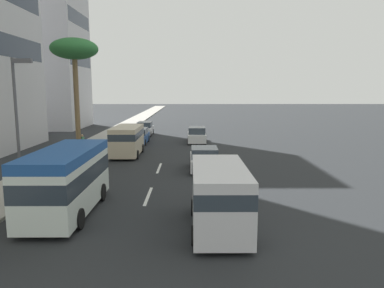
{
  "coord_description": "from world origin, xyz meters",
  "views": [
    {
      "loc": [
        -3.07,
        -2.18,
        5.5
      ],
      "look_at": [
        18.93,
        -2.3,
        2.13
      ],
      "focal_mm": 33.72,
      "sensor_mm": 36.0,
      "label": 1
    }
  ],
  "objects_px": {
    "car_lead": "(145,129)",
    "car_fifth": "(197,135)",
    "pedestrian_near_lamp": "(82,143)",
    "car_seventh": "(138,136)",
    "car_sixth": "(204,159)",
    "van_third": "(219,194)",
    "street_lamp": "(18,114)",
    "van_second": "(127,139)",
    "minibus_fourth": "(67,178)",
    "palm_tree": "(74,52)"
  },
  "relations": [
    {
      "from": "car_lead",
      "to": "palm_tree",
      "type": "xyz_separation_m",
      "value": [
        -13.39,
        3.8,
        7.68
      ]
    },
    {
      "from": "car_lead",
      "to": "palm_tree",
      "type": "relative_size",
      "value": 0.45
    },
    {
      "from": "van_second",
      "to": "palm_tree",
      "type": "height_order",
      "value": "palm_tree"
    },
    {
      "from": "car_lead",
      "to": "car_sixth",
      "type": "xyz_separation_m",
      "value": [
        -18.8,
        -6.4,
        -0.01
      ]
    },
    {
      "from": "car_lead",
      "to": "van_third",
      "type": "distance_m",
      "value": 30.02
    },
    {
      "from": "car_fifth",
      "to": "car_sixth",
      "type": "relative_size",
      "value": 1.04
    },
    {
      "from": "van_third",
      "to": "car_sixth",
      "type": "bearing_deg",
      "value": 0.98
    },
    {
      "from": "car_lead",
      "to": "car_seventh",
      "type": "xyz_separation_m",
      "value": [
        -6.58,
        -0.12,
        -0.03
      ]
    },
    {
      "from": "car_seventh",
      "to": "palm_tree",
      "type": "height_order",
      "value": "palm_tree"
    },
    {
      "from": "van_third",
      "to": "pedestrian_near_lamp",
      "type": "bearing_deg",
      "value": 32.1
    },
    {
      "from": "van_third",
      "to": "street_lamp",
      "type": "xyz_separation_m",
      "value": [
        3.52,
        9.3,
        2.9
      ]
    },
    {
      "from": "car_seventh",
      "to": "palm_tree",
      "type": "distance_m",
      "value": 11.01
    },
    {
      "from": "minibus_fourth",
      "to": "street_lamp",
      "type": "xyz_separation_m",
      "value": [
        1.66,
        2.7,
        2.76
      ]
    },
    {
      "from": "van_second",
      "to": "car_sixth",
      "type": "relative_size",
      "value": 1.29
    },
    {
      "from": "minibus_fourth",
      "to": "palm_tree",
      "type": "height_order",
      "value": "palm_tree"
    },
    {
      "from": "van_third",
      "to": "car_fifth",
      "type": "bearing_deg",
      "value": 1.14
    },
    {
      "from": "car_lead",
      "to": "palm_tree",
      "type": "height_order",
      "value": "palm_tree"
    },
    {
      "from": "minibus_fourth",
      "to": "street_lamp",
      "type": "distance_m",
      "value": 4.2
    },
    {
      "from": "car_seventh",
      "to": "van_third",
      "type": "bearing_deg",
      "value": 15.89
    },
    {
      "from": "van_third",
      "to": "pedestrian_near_lamp",
      "type": "distance_m",
      "value": 19.15
    },
    {
      "from": "van_second",
      "to": "minibus_fourth",
      "type": "height_order",
      "value": "minibus_fourth"
    },
    {
      "from": "van_second",
      "to": "car_seventh",
      "type": "relative_size",
      "value": 1.09
    },
    {
      "from": "car_fifth",
      "to": "street_lamp",
      "type": "xyz_separation_m",
      "value": [
        -19.72,
        8.84,
        3.57
      ]
    },
    {
      "from": "car_sixth",
      "to": "car_seventh",
      "type": "relative_size",
      "value": 0.85
    },
    {
      "from": "car_lead",
      "to": "car_seventh",
      "type": "relative_size",
      "value": 0.89
    },
    {
      "from": "car_sixth",
      "to": "street_lamp",
      "type": "height_order",
      "value": "street_lamp"
    },
    {
      "from": "car_seventh",
      "to": "car_lead",
      "type": "bearing_deg",
      "value": -178.94
    },
    {
      "from": "car_sixth",
      "to": "car_seventh",
      "type": "height_order",
      "value": "car_sixth"
    },
    {
      "from": "car_lead",
      "to": "street_lamp",
      "type": "xyz_separation_m",
      "value": [
        -25.76,
        2.72,
        3.58
      ]
    },
    {
      "from": "minibus_fourth",
      "to": "car_seventh",
      "type": "height_order",
      "value": "minibus_fourth"
    },
    {
      "from": "street_lamp",
      "to": "van_second",
      "type": "bearing_deg",
      "value": -13.37
    },
    {
      "from": "van_third",
      "to": "van_second",
      "type": "bearing_deg",
      "value": 21.74
    },
    {
      "from": "car_lead",
      "to": "pedestrian_near_lamp",
      "type": "height_order",
      "value": "pedestrian_near_lamp"
    },
    {
      "from": "car_lead",
      "to": "minibus_fourth",
      "type": "height_order",
      "value": "minibus_fourth"
    },
    {
      "from": "van_second",
      "to": "pedestrian_near_lamp",
      "type": "bearing_deg",
      "value": -94.29
    },
    {
      "from": "car_sixth",
      "to": "van_second",
      "type": "bearing_deg",
      "value": 48.57
    },
    {
      "from": "minibus_fourth",
      "to": "van_third",
      "type": "bearing_deg",
      "value": 74.27
    },
    {
      "from": "car_lead",
      "to": "van_second",
      "type": "xyz_separation_m",
      "value": [
        -13.35,
        -0.23,
        0.63
      ]
    },
    {
      "from": "car_lead",
      "to": "car_fifth",
      "type": "height_order",
      "value": "car_fifth"
    },
    {
      "from": "car_seventh",
      "to": "pedestrian_near_lamp",
      "type": "distance_m",
      "value": 7.47
    },
    {
      "from": "van_third",
      "to": "car_lead",
      "type": "bearing_deg",
      "value": 12.67
    },
    {
      "from": "van_third",
      "to": "car_sixth",
      "type": "distance_m",
      "value": 10.51
    },
    {
      "from": "minibus_fourth",
      "to": "car_seventh",
      "type": "relative_size",
      "value": 1.35
    },
    {
      "from": "pedestrian_near_lamp",
      "to": "palm_tree",
      "type": "distance_m",
      "value": 7.42
    },
    {
      "from": "van_second",
      "to": "pedestrian_near_lamp",
      "type": "distance_m",
      "value": 3.85
    },
    {
      "from": "car_fifth",
      "to": "street_lamp",
      "type": "distance_m",
      "value": 21.9
    },
    {
      "from": "car_fifth",
      "to": "pedestrian_near_lamp",
      "type": "distance_m",
      "value": 11.98
    },
    {
      "from": "van_third",
      "to": "pedestrian_near_lamp",
      "type": "xyz_separation_m",
      "value": [
        16.22,
        10.17,
        -0.42
      ]
    },
    {
      "from": "van_second",
      "to": "pedestrian_near_lamp",
      "type": "relative_size",
      "value": 3.24
    },
    {
      "from": "minibus_fourth",
      "to": "van_second",
      "type": "bearing_deg",
      "value": 179.0
    }
  ]
}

